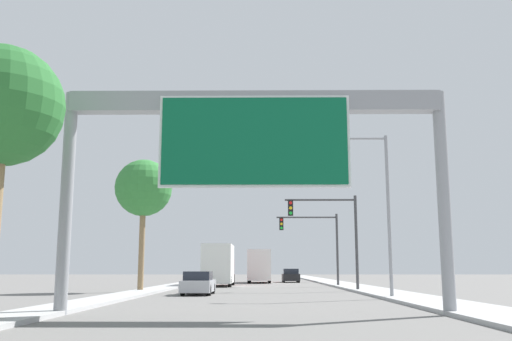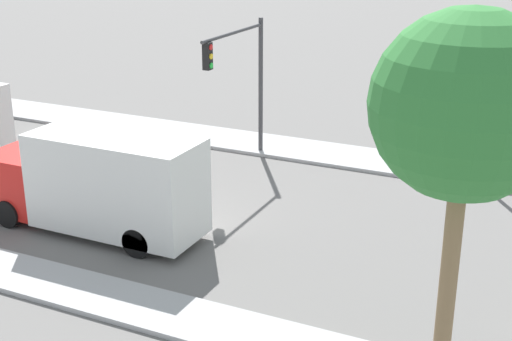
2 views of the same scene
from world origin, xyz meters
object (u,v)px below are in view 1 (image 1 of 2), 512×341
Objects in this scene: palm_tree_foreground at (2,108)px; street_lamp_right at (382,201)px; traffic_light_near_intersection at (333,226)px; truck_box_primary at (219,265)px; traffic_light_mid_block at (317,236)px; car_far_center at (198,284)px; truck_box_secondary at (259,266)px; palm_tree_background at (144,189)px; car_near_left at (291,276)px; sign_gantry at (255,138)px.

street_lamp_right reaches higher than palm_tree_foreground.
street_lamp_right is at bearing -82.24° from traffic_light_near_intersection.
truck_box_primary is 8.98m from traffic_light_mid_block.
palm_tree_foreground is (-12.52, -33.05, 1.98)m from traffic_light_mid_block.
traffic_light_near_intersection is (8.70, 5.05, 3.78)m from car_far_center.
truck_box_secondary is 0.94× the size of palm_tree_background.
car_near_left is at bearing 95.74° from traffic_light_mid_block.
street_lamp_right is (10.03, -21.06, 3.22)m from truck_box_primary.
truck_box_primary is 14.14m from palm_tree_background.
traffic_light_mid_block is 19.84m from street_lamp_right.
palm_tree_foreground is 0.92× the size of palm_tree_background.
car_far_center is 0.50× the size of palm_tree_background.
truck_box_secondary is at bearing 80.83° from palm_tree_foreground.
traffic_light_near_intersection is 10.00m from traffic_light_mid_block.
truck_box_primary is at bearing -116.55° from car_near_left.
car_far_center is 11.91m from street_lamp_right.
truck_box_primary is at bearing 115.46° from street_lamp_right.
car_far_center is at bearing -149.86° from traffic_light_near_intersection.
traffic_light_near_intersection is at bearing -77.41° from truck_box_secondary.
car_far_center is 0.54× the size of truck_box_primary.
street_lamp_right is (1.49, -19.76, 0.77)m from traffic_light_mid_block.
traffic_light_near_intersection is 0.77× the size of street_lamp_right.
palm_tree_background is at bearing 112.25° from sign_gantry.
sign_gantry reaches higher than truck_box_secondary.
palm_tree_foreground is (-12.68, -23.05, 1.80)m from traffic_light_near_intersection.
car_far_center is 0.67× the size of traffic_light_near_intersection.
sign_gantry reaches higher than truck_box_primary.
palm_tree_background is 16.74m from street_lamp_right.
traffic_light_near_intersection is 26.37m from palm_tree_foreground.
sign_gantry is 1.60× the size of truck_box_secondary.
car_far_center is at bearing -119.57° from traffic_light_mid_block.
palm_tree_foreground reaches higher than traffic_light_mid_block.
car_near_left is 35.47m from street_lamp_right.
traffic_light_near_intersection reaches higher than truck_box_primary.
palm_tree_background reaches higher than traffic_light_near_intersection.
traffic_light_near_intersection is at bearing 30.14° from car_far_center.
truck_box_primary reaches higher than car_far_center.
palm_tree_foreground is (-7.48, -2.93, 0.25)m from sign_gantry.
sign_gantry is 1.57× the size of street_lamp_right.
sign_gantry is at bearing -83.64° from truck_box_primary.
sign_gantry is at bearing 21.40° from palm_tree_foreground.
car_near_left is 25.64m from traffic_light_near_intersection.
truck_box_primary is at bearing 83.39° from palm_tree_foreground.
truck_box_secondary is 47.14m from palm_tree_foreground.
palm_tree_background is at bearing -112.97° from car_near_left.
sign_gantry is 12.28m from street_lamp_right.
car_near_left is 0.55× the size of palm_tree_foreground.
street_lamp_right is (6.53, 10.35, -0.97)m from sign_gantry.
truck_box_secondary is at bearing 72.46° from palm_tree_background.
car_near_left is 0.50× the size of palm_tree_background.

